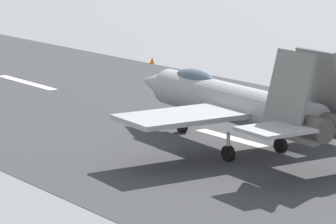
% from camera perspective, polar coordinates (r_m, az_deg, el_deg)
% --- Properties ---
extents(ground_plane, '(400.00, 400.00, 0.00)m').
position_cam_1_polar(ground_plane, '(48.65, 5.15, -1.96)').
color(ground_plane, slate).
extents(runway_strip, '(240.00, 26.00, 0.02)m').
position_cam_1_polar(runway_strip, '(48.64, 5.17, -1.95)').
color(runway_strip, '#38393A').
rests_on(runway_strip, ground).
extents(fighter_jet, '(17.08, 13.57, 5.65)m').
position_cam_1_polar(fighter_jet, '(46.87, 4.00, 0.62)').
color(fighter_jet, '#98999A').
rests_on(fighter_jet, ground).
extents(marker_cone_far, '(0.44, 0.44, 0.55)m').
position_cam_1_polar(marker_cone_far, '(77.71, -0.97, 3.16)').
color(marker_cone_far, orange).
rests_on(marker_cone_far, ground).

